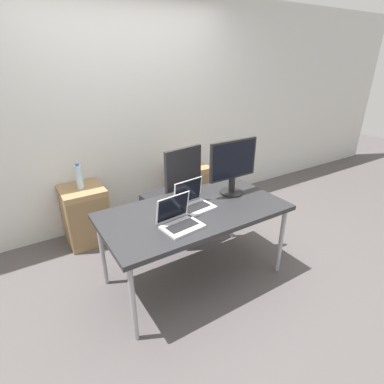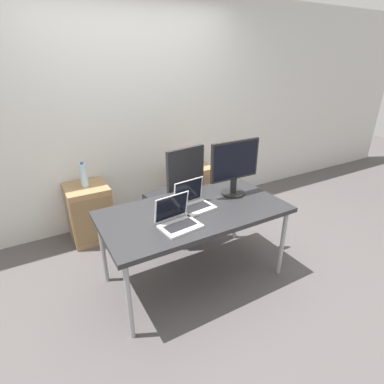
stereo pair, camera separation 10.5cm
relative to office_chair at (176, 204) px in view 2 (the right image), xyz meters
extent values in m
plane|color=#514C4C|center=(-0.17, -0.70, -0.42)|extent=(14.00, 14.00, 0.00)
cube|color=silver|center=(-0.17, 0.74, 0.88)|extent=(10.00, 0.05, 2.60)
cube|color=#28282B|center=(-0.17, -0.70, 0.27)|extent=(1.59, 0.83, 0.04)
cylinder|color=#99999E|center=(-0.90, -1.06, -0.09)|extent=(0.04, 0.04, 0.68)
cylinder|color=#99999E|center=(0.57, -1.06, -0.09)|extent=(0.04, 0.04, 0.68)
cylinder|color=#99999E|center=(-0.90, -0.35, -0.09)|extent=(0.04, 0.04, 0.68)
cylinder|color=#99999E|center=(0.57, -0.35, -0.09)|extent=(0.04, 0.04, 0.68)
cylinder|color=#232326|center=(-0.01, 0.07, -0.41)|extent=(0.56, 0.56, 0.04)
cylinder|color=gray|center=(-0.01, 0.07, -0.17)|extent=(0.05, 0.05, 0.43)
cube|color=#232326|center=(-0.01, 0.07, 0.05)|extent=(0.55, 0.55, 0.07)
cube|color=#232326|center=(0.03, -0.19, 0.38)|extent=(0.44, 0.11, 0.60)
cube|color=#99754C|center=(-0.84, 0.48, -0.11)|extent=(0.44, 0.45, 0.64)
cube|color=olive|center=(-0.84, 0.25, -0.11)|extent=(0.40, 0.01, 0.51)
cube|color=#99754C|center=(0.51, 0.48, -0.11)|extent=(0.44, 0.45, 0.64)
cube|color=olive|center=(0.51, 0.25, -0.11)|extent=(0.40, 0.01, 0.51)
cylinder|color=silver|center=(-0.84, 0.48, 0.34)|extent=(0.07, 0.07, 0.25)
cylinder|color=#3359B2|center=(-0.84, 0.48, 0.47)|extent=(0.03, 0.03, 0.02)
cube|color=silver|center=(-0.15, -0.69, 0.30)|extent=(0.32, 0.25, 0.02)
cube|color=black|center=(-0.15, -0.69, 0.31)|extent=(0.26, 0.15, 0.00)
cube|color=silver|center=(-0.16, -0.58, 0.42)|extent=(0.30, 0.07, 0.22)
cube|color=black|center=(-0.16, -0.58, 0.42)|extent=(0.28, 0.06, 0.20)
cube|color=silver|center=(-0.41, -0.90, 0.30)|extent=(0.32, 0.25, 0.02)
cube|color=black|center=(-0.41, -0.90, 0.31)|extent=(0.26, 0.15, 0.00)
cube|color=silver|center=(-0.42, -0.78, 0.42)|extent=(0.30, 0.08, 0.21)
cube|color=black|center=(-0.42, -0.78, 0.42)|extent=(0.28, 0.07, 0.20)
cylinder|color=black|center=(0.31, -0.60, 0.30)|extent=(0.22, 0.22, 0.02)
cylinder|color=black|center=(0.31, -0.60, 0.38)|extent=(0.06, 0.06, 0.14)
cube|color=black|center=(0.31, -0.60, 0.63)|extent=(0.51, 0.03, 0.36)
cube|color=black|center=(0.31, -0.62, 0.63)|extent=(0.47, 0.00, 0.33)
cylinder|color=white|center=(-0.38, -0.61, 0.34)|extent=(0.08, 0.08, 0.10)
cylinder|color=maroon|center=(-0.13, -0.46, 0.35)|extent=(0.07, 0.07, 0.11)
cylinder|color=white|center=(-0.13, -0.46, 0.40)|extent=(0.08, 0.08, 0.01)
camera|label=1|loc=(-1.40, -2.61, 1.48)|focal=28.00mm
camera|label=2|loc=(-1.31, -2.66, 1.48)|focal=28.00mm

